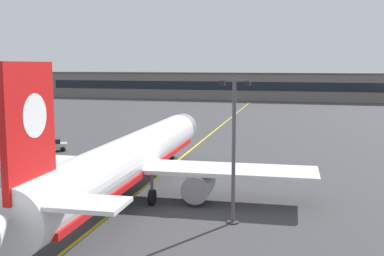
{
  "coord_description": "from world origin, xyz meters",
  "views": [
    {
      "loc": [
        17.25,
        -27.82,
        11.47
      ],
      "look_at": [
        5.6,
        13.55,
        5.78
      ],
      "focal_mm": 44.57,
      "sensor_mm": 36.0,
      "label": 1
    }
  ],
  "objects": [
    {
      "name": "terminal_building",
      "position": [
        -3.08,
        131.37,
        4.51
      ],
      "size": [
        154.76,
        12.4,
        9.0
      ],
      "color": "slate",
      "rests_on": "ground"
    },
    {
      "name": "apron_lamp_post",
      "position": [
        11.01,
        5.39,
        5.55
      ],
      "size": [
        2.24,
        0.9,
        10.53
      ],
      "color": "#515156",
      "rests_on": "ground"
    },
    {
      "name": "safety_cone_by_nose_gear",
      "position": [
        1.2,
        24.9,
        0.26
      ],
      "size": [
        0.44,
        0.44,
        0.55
      ],
      "color": "orange",
      "rests_on": "ground"
    },
    {
      "name": "taxiway_centreline",
      "position": [
        0.0,
        30.0,
        0.0
      ],
      "size": [
        11.19,
        179.69,
        0.01
      ],
      "primitive_type": "cube",
      "rotation": [
        0.0,
        0.0,
        0.06
      ],
      "color": "yellow",
      "rests_on": "ground"
    },
    {
      "name": "ground_plane",
      "position": [
        0.0,
        0.0,
        0.0
      ],
      "size": [
        400.0,
        400.0,
        0.0
      ],
      "primitive_type": "plane",
      "color": "#3D3D3F"
    },
    {
      "name": "service_car_nearest",
      "position": [
        -18.09,
        27.75,
        0.77
      ],
      "size": [
        4.54,
        3.63,
        1.79
      ],
      "color": "#B7B7BC",
      "rests_on": "ground"
    },
    {
      "name": "airliner_foreground",
      "position": [
        1.03,
        9.67,
        3.37
      ],
      "size": [
        32.24,
        41.52,
        11.65
      ],
      "color": "white",
      "rests_on": "ground"
    }
  ]
}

